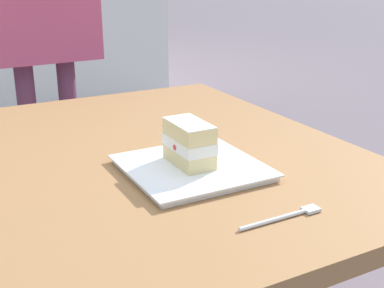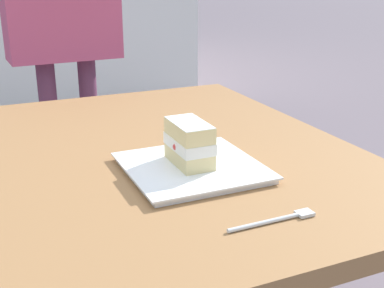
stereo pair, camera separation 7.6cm
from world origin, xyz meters
name	(u,v)px [view 1 (the left image)]	position (x,y,z in m)	size (l,w,h in m)	color
patio_table	(155,191)	(0.00, 0.00, 0.62)	(1.16, 0.91, 0.73)	olive
dessert_plate	(192,168)	(-0.16, -0.02, 0.74)	(0.28, 0.28, 0.02)	white
cake_slice	(189,143)	(-0.15, -0.01, 0.79)	(0.13, 0.08, 0.09)	#EAD18C
dessert_fork	(286,216)	(-0.43, -0.06, 0.73)	(0.02, 0.17, 0.01)	silver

